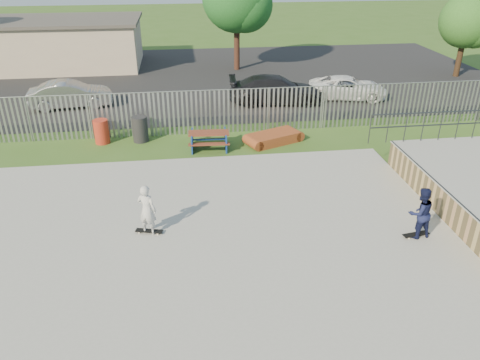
{
  "coord_description": "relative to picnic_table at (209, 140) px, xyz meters",
  "views": [
    {
      "loc": [
        -0.23,
        -10.96,
        7.76
      ],
      "look_at": [
        1.44,
        2.0,
        1.1
      ],
      "focal_mm": 35.0,
      "sensor_mm": 36.0,
      "label": 1
    }
  ],
  "objects": [
    {
      "name": "tree_right",
      "position": [
        16.69,
        9.82,
        3.08
      ],
      "size": [
        3.32,
        3.32,
        5.13
      ],
      "color": "#382516",
      "rests_on": "ground"
    },
    {
      "name": "parking_lot",
      "position": [
        -0.8,
        11.73,
        -0.35
      ],
      "size": [
        40.0,
        18.0,
        0.02
      ],
      "primitive_type": "cube",
      "color": "black",
      "rests_on": "ground"
    },
    {
      "name": "building",
      "position": [
        -8.8,
        15.73,
        1.25
      ],
      "size": [
        10.4,
        6.4,
        3.2
      ],
      "color": "#C7B399",
      "rests_on": "ground"
    },
    {
      "name": "picnic_table",
      "position": [
        0.0,
        0.0,
        0.0
      ],
      "size": [
        1.76,
        1.48,
        0.71
      ],
      "rotation": [
        0.0,
        0.0,
        -0.05
      ],
      "color": "#612C1B",
      "rests_on": "ground"
    },
    {
      "name": "skater_white",
      "position": [
        -2.2,
        -6.46,
        0.57
      ],
      "size": [
        0.67,
        0.58,
        1.56
      ],
      "primitive_type": "imported",
      "rotation": [
        0.0,
        0.0,
        2.71
      ],
      "color": "silver",
      "rests_on": "concrete_slab"
    },
    {
      "name": "car_dark",
      "position": [
        3.99,
        5.74,
        0.38
      ],
      "size": [
        5.13,
        2.42,
        1.45
      ],
      "primitive_type": "imported",
      "rotation": [
        0.0,
        0.0,
        1.49
      ],
      "color": "black",
      "rests_on": "parking_lot"
    },
    {
      "name": "fence",
      "position": [
        0.2,
        -2.68,
        0.64
      ],
      "size": [
        26.04,
        16.02,
        2.0
      ],
      "color": "gray",
      "rests_on": "ground"
    },
    {
      "name": "skateboard_a",
      "position": [
        5.48,
        -7.62,
        -0.17
      ],
      "size": [
        0.82,
        0.32,
        0.08
      ],
      "rotation": [
        0.0,
        0.0,
        0.15
      ],
      "color": "black",
      "rests_on": "concrete_slab"
    },
    {
      "name": "funbox",
      "position": [
        2.82,
        0.26,
        -0.15
      ],
      "size": [
        2.38,
        1.82,
        0.43
      ],
      "rotation": [
        0.0,
        0.0,
        0.41
      ],
      "color": "brown",
      "rests_on": "ground"
    },
    {
      "name": "car_white",
      "position": [
        8.1,
        6.04,
        0.25
      ],
      "size": [
        4.62,
        2.88,
        1.19
      ],
      "primitive_type": "imported",
      "rotation": [
        0.0,
        0.0,
        1.35
      ],
      "color": "white",
      "rests_on": "parking_lot"
    },
    {
      "name": "car_silver",
      "position": [
        -6.78,
        6.37,
        0.34
      ],
      "size": [
        4.3,
        1.96,
        1.37
      ],
      "primitive_type": "imported",
      "rotation": [
        0.0,
        0.0,
        1.7
      ],
      "color": "#A4A4A8",
      "rests_on": "parking_lot"
    },
    {
      "name": "trash_bin_red",
      "position": [
        -4.53,
        1.17,
        0.16
      ],
      "size": [
        0.62,
        0.62,
        1.04
      ],
      "primitive_type": "cylinder",
      "color": "#B22E1B",
      "rests_on": "ground"
    },
    {
      "name": "concrete_slab",
      "position": [
        -0.8,
        -7.27,
        -0.29
      ],
      "size": [
        15.0,
        12.0,
        0.15
      ],
      "primitive_type": "cube",
      "color": "#9A9A95",
      "rests_on": "ground"
    },
    {
      "name": "skateboard_b",
      "position": [
        -2.2,
        -6.46,
        -0.17
      ],
      "size": [
        0.82,
        0.4,
        0.08
      ],
      "rotation": [
        0.0,
        0.0,
        -0.26
      ],
      "color": "black",
      "rests_on": "concrete_slab"
    },
    {
      "name": "skater_navy",
      "position": [
        5.48,
        -7.62,
        0.57
      ],
      "size": [
        0.84,
        0.7,
        1.56
      ],
      "primitive_type": "imported",
      "rotation": [
        0.0,
        0.0,
        3.29
      ],
      "color": "#13183D",
      "rests_on": "concrete_slab"
    },
    {
      "name": "ground",
      "position": [
        -0.8,
        -7.27,
        -0.36
      ],
      "size": [
        120.0,
        120.0,
        0.0
      ],
      "primitive_type": "plane",
      "color": "#3A5D20",
      "rests_on": "ground"
    },
    {
      "name": "trash_bin_grey",
      "position": [
        -2.9,
        1.16,
        0.2
      ],
      "size": [
        0.67,
        0.67,
        1.12
      ],
      "primitive_type": "cylinder",
      "color": "#242326",
      "rests_on": "ground"
    }
  ]
}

